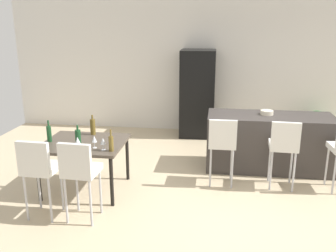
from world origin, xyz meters
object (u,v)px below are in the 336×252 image
wine_bottle_right (93,127)px  wine_glass_corner (78,140)px  dining_chair_near (39,166)px  potted_plant (316,123)px  wine_bottle_far (111,143)px  refrigerator (198,94)px  dining_chair_far (79,169)px  kitchen_island (269,142)px  wine_bottle_middle (49,133)px  fruit_bowl (267,112)px  dining_table (84,147)px  wine_glass_end (94,139)px  bar_chair_left (222,141)px  wine_bottle_left (78,137)px  bar_chair_middle (284,144)px  wine_glass_near (103,141)px

wine_bottle_right → wine_glass_corner: wine_bottle_right is taller
dining_chair_near → potted_plant: bearing=42.1°
wine_bottle_far → refrigerator: refrigerator is taller
dining_chair_far → kitchen_island: bearing=39.7°
wine_bottle_middle → fruit_bowl: 3.45m
dining_table → wine_bottle_middle: bearing=-175.3°
dining_chair_far → wine_bottle_far: dining_chair_far is taller
wine_bottle_middle → wine_glass_end: 0.75m
wine_bottle_far → wine_glass_corner: (-0.47, 0.01, 0.01)m
bar_chair_left → dining_chair_far: 2.14m
kitchen_island → dining_table: kitchen_island is taller
refrigerator → fruit_bowl: size_ratio=8.80×
wine_bottle_left → wine_bottle_right: bearing=86.9°
bar_chair_middle → wine_bottle_left: 2.94m
wine_bottle_far → wine_glass_end: 0.28m
dining_chair_near → wine_bottle_far: bearing=35.7°
dining_table → wine_glass_near: bearing=-37.6°
wine_bottle_far → bar_chair_left: bearing=26.9°
dining_table → wine_bottle_right: wine_bottle_right is taller
bar_chair_middle → dining_table: bearing=-171.3°
dining_chair_far → wine_glass_end: 0.66m
bar_chair_middle → wine_bottle_middle: (-3.35, -0.48, 0.16)m
kitchen_island → wine_bottle_middle: bearing=-158.8°
wine_glass_corner → fruit_bowl: fruit_bowl is taller
wine_bottle_right → fruit_bowl: (2.68, 0.90, 0.09)m
refrigerator → wine_bottle_left: bearing=-115.4°
fruit_bowl → potted_plant: size_ratio=0.33×
bar_chair_left → dining_table: bar_chair_left is taller
dining_chair_near → wine_bottle_far: dining_chair_near is taller
fruit_bowl → wine_bottle_middle: bearing=-157.6°
kitchen_island → fruit_bowl: size_ratio=9.80×
dining_table → wine_bottle_middle: 0.54m
dining_chair_near → wine_glass_near: dining_chair_near is taller
dining_chair_near → wine_glass_corner: (0.29, 0.55, 0.17)m
wine_bottle_right → wine_glass_near: bearing=-60.8°
bar_chair_middle → dining_chair_far: size_ratio=1.00×
dining_table → dining_chair_far: bearing=-73.4°
dining_table → wine_bottle_left: wine_bottle_left is taller
kitchen_island → wine_bottle_right: bearing=-162.9°
dining_table → potted_plant: dining_table is taller
bar_chair_middle → wine_glass_near: (-2.47, -0.73, 0.17)m
kitchen_island → dining_table: size_ratio=1.78×
wine_bottle_middle → potted_plant: bearing=33.8°
fruit_bowl → potted_plant: (1.24, 1.65, -0.58)m
dining_table → bar_chair_middle: bearing=8.7°
refrigerator → wine_glass_corner: bearing=-113.7°
bar_chair_left → dining_chair_near: bearing=-149.9°
wine_bottle_middle → wine_bottle_far: 1.03m
bar_chair_left → wine_bottle_right: (-1.96, -0.06, 0.16)m
kitchen_island → bar_chair_left: bearing=-135.2°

